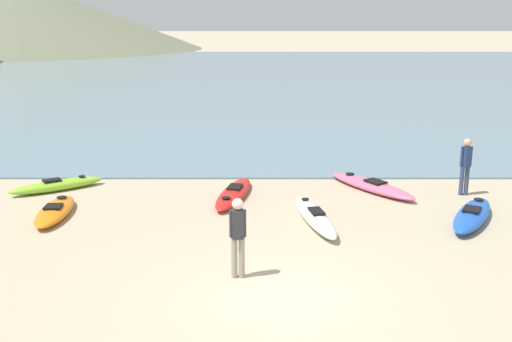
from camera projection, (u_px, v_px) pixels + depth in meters
The scene contains 11 objects.
ground_plane at pixel (283, 296), 11.36m from camera, with size 400.00×400.00×0.00m, color tan.
bay_water at pixel (262, 75), 53.33m from camera, with size 160.00×70.00×0.06m, color slate.
far_hill_midright at pixel (13, 13), 92.89m from camera, with size 58.70×58.70×11.05m, color #6B7056.
kayak_on_sand_0 at pixel (234, 193), 17.47m from camera, with size 1.33×3.38×0.32m.
kayak_on_sand_1 at pixel (56, 211), 15.85m from camera, with size 0.90×2.66×0.35m.
kayak_on_sand_3 at pixel (372, 185), 18.22m from camera, with size 2.55×3.33×0.34m.
kayak_on_sand_5 at pixel (473, 215), 15.42m from camera, with size 2.16×3.07×0.41m.
kayak_on_sand_6 at pixel (315, 216), 15.34m from camera, with size 1.17×3.37×0.40m.
kayak_on_sand_7 at pixel (58, 185), 18.19m from camera, with size 2.67×2.08×0.37m.
person_near_foreground at pixel (239, 233), 11.95m from camera, with size 0.34×0.23×1.68m.
person_near_waterline at pixel (467, 163), 17.53m from camera, with size 0.35×0.29×1.71m.
Camera 1 is at (-0.50, -10.40, 5.17)m, focal length 42.00 mm.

